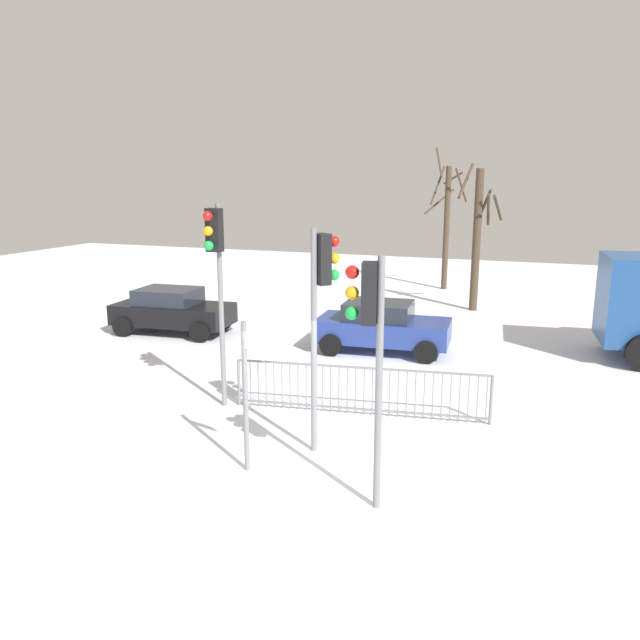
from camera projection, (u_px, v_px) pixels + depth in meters
ground_plane at (313, 472)px, 10.87m from camera, size 60.00×60.00×0.00m
traffic_light_foreground_right at (370, 327)px, 9.10m from camera, size 0.56×0.36×3.91m
traffic_light_rear_right at (321, 290)px, 11.12m from camera, size 0.45×0.48×4.13m
traffic_light_foreground_left at (216, 261)px, 13.18m from camera, size 0.32×0.57×4.47m
direction_sign_post at (248, 389)px, 10.57m from camera, size 0.77×0.26×2.66m
pedestrian_guard_railing at (360, 390)px, 13.37m from camera, size 5.45×0.85×1.07m
car_black_mid at (172, 310)px, 20.38m from camera, size 3.92×2.18×1.47m
car_blue_far at (382, 326)px, 18.19m from camera, size 3.91×2.15×1.47m
bare_tree_left at (477, 236)px, 23.45m from camera, size 1.60×1.57×5.50m
bare_tree_centre at (446, 222)px, 27.99m from camera, size 1.87×1.87×6.27m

